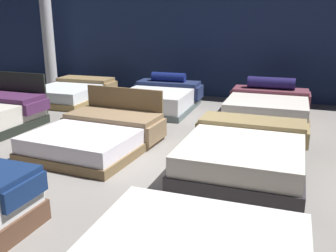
{
  "coord_description": "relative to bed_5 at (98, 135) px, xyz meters",
  "views": [
    {
      "loc": [
        1.82,
        -4.62,
        1.97
      ],
      "look_at": [
        0.18,
        -0.3,
        0.61
      ],
      "focal_mm": 39.0,
      "sensor_mm": 36.0,
      "label": 1
    }
  ],
  "objects": [
    {
      "name": "ground_plane",
      "position": [
        1.16,
        -0.09,
        -0.21
      ],
      "size": [
        18.0,
        18.0,
        0.02
      ],
      "primitive_type": "cube",
      "color": "gray"
    },
    {
      "name": "bed_5",
      "position": [
        0.0,
        0.0,
        0.0
      ],
      "size": [
        1.68,
        1.98,
        0.82
      ],
      "rotation": [
        0.0,
        0.0,
        -0.04
      ],
      "color": "brown",
      "rests_on": "ground_plane"
    },
    {
      "name": "support_pillar",
      "position": [
        -3.87,
        3.87,
        1.55
      ],
      "size": [
        0.32,
        0.32,
        3.5
      ],
      "primitive_type": "cylinder",
      "color": "silver",
      "rests_on": "ground_plane"
    },
    {
      "name": "bed_8",
      "position": [
        -2.43,
        2.83,
        0.0
      ],
      "size": [
        1.57,
        2.11,
        0.48
      ],
      "rotation": [
        0.0,
        0.0,
        0.04
      ],
      "color": "olive",
      "rests_on": "ground_plane"
    },
    {
      "name": "bed_9",
      "position": [
        -0.04,
        2.75,
        0.05
      ],
      "size": [
        1.61,
        1.99,
        0.75
      ],
      "rotation": [
        0.0,
        0.0,
        0.05
      ],
      "color": "#4A585A",
      "rests_on": "ground_plane"
    },
    {
      "name": "bed_6",
      "position": [
        2.3,
        -0.01,
        0.03
      ],
      "size": [
        1.64,
        2.14,
        0.51
      ],
      "rotation": [
        0.0,
        0.0,
        0.02
      ],
      "color": "#2D2A2E",
      "rests_on": "ground_plane"
    },
    {
      "name": "showroom_back_wall",
      "position": [
        1.16,
        4.58,
        1.55
      ],
      "size": [
        18.0,
        0.06,
        3.5
      ],
      "primitive_type": "cube",
      "color": "navy",
      "rests_on": "ground_plane"
    },
    {
      "name": "bed_10",
      "position": [
        2.3,
        2.76,
        0.05
      ],
      "size": [
        1.67,
        1.99,
        0.77
      ],
      "rotation": [
        0.0,
        0.0,
        0.03
      ],
      "color": "brown",
      "rests_on": "ground_plane"
    }
  ]
}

